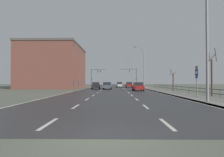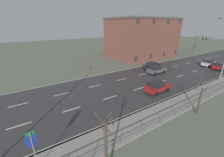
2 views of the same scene
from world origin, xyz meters
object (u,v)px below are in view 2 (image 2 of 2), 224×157
object	(u,v)px
car_mid_centre	(208,63)
brick_building	(141,38)
car_near_left	(158,87)
car_near_right	(152,66)
car_distant	(156,69)
highway_sign	(33,146)
traffic_signal_left	(199,42)
car_far_right	(220,66)

from	to	relation	value
car_mid_centre	brick_building	bearing A→B (deg)	-159.01
car_near_left	car_near_right	xyz separation A→B (m)	(-8.58, 7.99, 0.00)
brick_building	car_near_right	bearing A→B (deg)	-32.88
car_near_right	brick_building	world-z (taller)	brick_building
car_near_right	car_distant	distance (m)	2.98
brick_building	car_mid_centre	bearing A→B (deg)	18.43
car_mid_centre	car_distant	distance (m)	15.18
highway_sign	traffic_signal_left	bearing A→B (deg)	107.28
car_near_left	brick_building	size ratio (longest dim) A/B	0.22
car_near_left	car_far_right	bearing A→B (deg)	89.20
car_near_left	brick_building	world-z (taller)	brick_building
traffic_signal_left	car_near_right	world-z (taller)	traffic_signal_left
traffic_signal_left	car_distant	size ratio (longest dim) A/B	1.46
car_mid_centre	car_near_left	bearing A→B (deg)	-79.78
brick_building	car_near_left	bearing A→B (deg)	-37.48
car_near_left	car_mid_centre	distance (m)	21.62
car_near_left	car_far_right	distance (m)	20.84
car_far_right	car_mid_centre	bearing A→B (deg)	166.80
car_far_right	brick_building	bearing A→B (deg)	-166.15
car_distant	brick_building	world-z (taller)	brick_building
traffic_signal_left	car_far_right	world-z (taller)	traffic_signal_left
traffic_signal_left	car_far_right	bearing A→B (deg)	-44.43
brick_building	highway_sign	bearing A→B (deg)	-53.27
traffic_signal_left	car_near_left	world-z (taller)	traffic_signal_left
car_near_right	car_distant	size ratio (longest dim) A/B	1.00
traffic_signal_left	car_distant	bearing A→B (deg)	-78.10
car_near_left	car_far_right	world-z (taller)	same
highway_sign	car_near_right	distance (m)	27.78
traffic_signal_left	car_mid_centre	distance (m)	13.64
car_distant	car_near_left	bearing A→B (deg)	-45.06
highway_sign	car_mid_centre	size ratio (longest dim) A/B	0.78
car_mid_centre	car_near_right	bearing A→B (deg)	-110.41
car_near_left	car_far_right	size ratio (longest dim) A/B	1.00
highway_sign	car_distant	distance (m)	25.40
car_near_left	car_distant	bearing A→B (deg)	130.88
traffic_signal_left	brick_building	size ratio (longest dim) A/B	0.33
car_mid_centre	car_near_right	size ratio (longest dim) A/B	0.99
car_mid_centre	car_near_right	distance (m)	14.60
highway_sign	car_near_right	xyz separation A→B (m)	(-12.42, 24.82, -1.28)
traffic_signal_left	car_far_right	distance (m)	15.84
traffic_signal_left	car_near_left	size ratio (longest dim) A/B	1.48
car_near_right	car_distant	bearing A→B (deg)	-31.97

